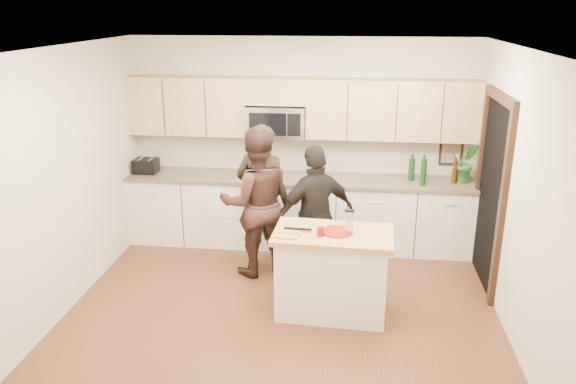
# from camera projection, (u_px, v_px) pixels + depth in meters

# --- Properties ---
(floor) EXTENTS (4.50, 4.50, 0.00)m
(floor) POSITION_uv_depth(u_px,v_px,m) (283.00, 307.00, 6.01)
(floor) COLOR #57331E
(floor) RESTS_ON ground
(room_shell) EXTENTS (4.52, 4.02, 2.71)m
(room_shell) POSITION_uv_depth(u_px,v_px,m) (282.00, 150.00, 5.46)
(room_shell) COLOR beige
(room_shell) RESTS_ON ground
(back_cabinetry) EXTENTS (4.50, 0.66, 0.94)m
(back_cabinetry) POSITION_uv_depth(u_px,v_px,m) (299.00, 211.00, 7.45)
(back_cabinetry) COLOR silver
(back_cabinetry) RESTS_ON ground
(upper_cabinetry) EXTENTS (4.50, 0.33, 0.75)m
(upper_cabinetry) POSITION_uv_depth(u_px,v_px,m) (303.00, 106.00, 7.15)
(upper_cabinetry) COLOR tan
(upper_cabinetry) RESTS_ON ground
(microwave) EXTENTS (0.76, 0.41, 0.40)m
(microwave) POSITION_uv_depth(u_px,v_px,m) (276.00, 121.00, 7.21)
(microwave) COLOR silver
(microwave) RESTS_ON ground
(doorway) EXTENTS (0.06, 1.25, 2.20)m
(doorway) POSITION_uv_depth(u_px,v_px,m) (491.00, 186.00, 6.25)
(doorway) COLOR black
(doorway) RESTS_ON ground
(framed_picture) EXTENTS (0.30, 0.03, 0.38)m
(framed_picture) POSITION_uv_depth(u_px,v_px,m) (451.00, 151.00, 7.26)
(framed_picture) COLOR black
(framed_picture) RESTS_ON ground
(dish_towel) EXTENTS (0.34, 0.60, 0.48)m
(dish_towel) POSITION_uv_depth(u_px,v_px,m) (225.00, 189.00, 7.28)
(dish_towel) COLOR white
(dish_towel) RESTS_ON ground
(island) EXTENTS (1.23, 0.76, 0.90)m
(island) POSITION_uv_depth(u_px,v_px,m) (332.00, 272.00, 5.79)
(island) COLOR silver
(island) RESTS_ON ground
(red_plate) EXTENTS (0.32, 0.32, 0.02)m
(red_plate) POSITION_uv_depth(u_px,v_px,m) (337.00, 232.00, 5.65)
(red_plate) COLOR maroon
(red_plate) RESTS_ON island
(box_grater) EXTENTS (0.10, 0.05, 0.24)m
(box_grater) POSITION_uv_depth(u_px,v_px,m) (349.00, 221.00, 5.57)
(box_grater) COLOR silver
(box_grater) RESTS_ON red_plate
(drink_glass) EXTENTS (0.07, 0.07, 0.09)m
(drink_glass) POSITION_uv_depth(u_px,v_px,m) (320.00, 232.00, 5.55)
(drink_glass) COLOR maroon
(drink_glass) RESTS_ON island
(cutting_board) EXTENTS (0.27, 0.21, 0.02)m
(cutting_board) POSITION_uv_depth(u_px,v_px,m) (286.00, 235.00, 5.57)
(cutting_board) COLOR tan
(cutting_board) RESTS_ON island
(tongs) EXTENTS (0.28, 0.04, 0.02)m
(tongs) POSITION_uv_depth(u_px,v_px,m) (298.00, 229.00, 5.67)
(tongs) COLOR black
(tongs) RESTS_ON cutting_board
(knife) EXTENTS (0.22, 0.04, 0.01)m
(knife) POSITION_uv_depth(u_px,v_px,m) (290.00, 234.00, 5.56)
(knife) COLOR silver
(knife) RESTS_ON cutting_board
(toaster) EXTENTS (0.30, 0.24, 0.19)m
(toaster) POSITION_uv_depth(u_px,v_px,m) (146.00, 166.00, 7.48)
(toaster) COLOR black
(toaster) RESTS_ON back_cabinetry
(bottle_cluster) EXTENTS (0.63, 0.28, 0.40)m
(bottle_cluster) POSITION_uv_depth(u_px,v_px,m) (433.00, 169.00, 7.04)
(bottle_cluster) COLOR black
(bottle_cluster) RESTS_ON back_cabinetry
(orchid) EXTENTS (0.31, 0.26, 0.52)m
(orchid) POSITION_uv_depth(u_px,v_px,m) (466.00, 163.00, 7.02)
(orchid) COLOR #2A6B2B
(orchid) RESTS_ON back_cabinetry
(woman_left) EXTENTS (0.74, 0.56, 1.80)m
(woman_left) POSITION_uv_depth(u_px,v_px,m) (263.00, 199.00, 6.61)
(woman_left) COLOR black
(woman_left) RESTS_ON ground
(woman_center) EXTENTS (1.03, 0.90, 1.78)m
(woman_center) POSITION_uv_depth(u_px,v_px,m) (256.00, 202.00, 6.54)
(woman_center) COLOR #311D18
(woman_center) RESTS_ON ground
(woman_right) EXTENTS (1.02, 0.83, 1.62)m
(woman_right) POSITION_uv_depth(u_px,v_px,m) (316.00, 215.00, 6.35)
(woman_right) COLOR black
(woman_right) RESTS_ON ground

